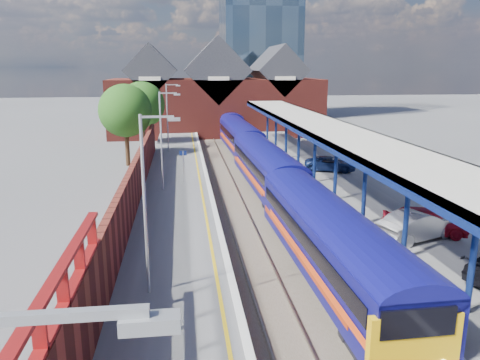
# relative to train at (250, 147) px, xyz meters

# --- Properties ---
(ground) EXTENTS (240.00, 240.00, 0.00)m
(ground) POSITION_rel_train_xyz_m (-1.49, -2.91, -2.12)
(ground) COLOR #5B5B5E
(ground) RESTS_ON ground
(ballast_bed) EXTENTS (6.00, 76.00, 0.06)m
(ballast_bed) POSITION_rel_train_xyz_m (-1.49, -12.91, -2.09)
(ballast_bed) COLOR #473D33
(ballast_bed) RESTS_ON ground
(rails) EXTENTS (4.51, 76.00, 0.14)m
(rails) POSITION_rel_train_xyz_m (-1.49, -12.91, -2.00)
(rails) COLOR slate
(rails) RESTS_ON ground
(left_platform) EXTENTS (5.00, 76.00, 1.00)m
(left_platform) POSITION_rel_train_xyz_m (-6.99, -12.91, -1.62)
(left_platform) COLOR #565659
(left_platform) RESTS_ON ground
(right_platform) EXTENTS (6.00, 76.00, 1.00)m
(right_platform) POSITION_rel_train_xyz_m (4.51, -12.91, -1.62)
(right_platform) COLOR #565659
(right_platform) RESTS_ON ground
(coping_left) EXTENTS (0.30, 76.00, 0.05)m
(coping_left) POSITION_rel_train_xyz_m (-4.64, -12.91, -1.10)
(coping_left) COLOR silver
(coping_left) RESTS_ON left_platform
(coping_right) EXTENTS (0.30, 76.00, 0.05)m
(coping_right) POSITION_rel_train_xyz_m (1.66, -12.91, -1.10)
(coping_right) COLOR silver
(coping_right) RESTS_ON right_platform
(yellow_line) EXTENTS (0.14, 76.00, 0.01)m
(yellow_line) POSITION_rel_train_xyz_m (-5.24, -12.91, -1.12)
(yellow_line) COLOR yellow
(yellow_line) RESTS_ON left_platform
(train) EXTENTS (3.20, 65.96, 3.45)m
(train) POSITION_rel_train_xyz_m (0.00, 0.00, 0.00)
(train) COLOR #0E0E63
(train) RESTS_ON ground
(canopy) EXTENTS (4.50, 52.00, 4.48)m
(canopy) POSITION_rel_train_xyz_m (3.99, -10.96, 3.13)
(canopy) COLOR navy
(canopy) RESTS_ON right_platform
(lamp_post_b) EXTENTS (1.48, 0.18, 7.00)m
(lamp_post_b) POSITION_rel_train_xyz_m (-7.86, -26.91, 2.87)
(lamp_post_b) COLOR #A5A8AA
(lamp_post_b) RESTS_ON left_platform
(lamp_post_c) EXTENTS (1.48, 0.18, 7.00)m
(lamp_post_c) POSITION_rel_train_xyz_m (-7.86, -10.91, 2.87)
(lamp_post_c) COLOR #A5A8AA
(lamp_post_c) RESTS_ON left_platform
(lamp_post_d) EXTENTS (1.48, 0.18, 7.00)m
(lamp_post_d) POSITION_rel_train_xyz_m (-7.86, 5.09, 2.87)
(lamp_post_d) COLOR #A5A8AA
(lamp_post_d) RESTS_ON left_platform
(platform_sign) EXTENTS (0.55, 0.08, 2.50)m
(platform_sign) POSITION_rel_train_xyz_m (-6.49, -8.91, 0.57)
(platform_sign) COLOR #A5A8AA
(platform_sign) RESTS_ON left_platform
(brick_wall) EXTENTS (0.35, 50.00, 3.86)m
(brick_wall) POSITION_rel_train_xyz_m (-9.59, -19.37, 0.33)
(brick_wall) COLOR maroon
(brick_wall) RESTS_ON left_platform
(station_building) EXTENTS (30.00, 12.12, 13.78)m
(station_building) POSITION_rel_train_xyz_m (-1.49, 25.09, 3.33)
(station_building) COLOR maroon
(station_building) RESTS_ON ground
(glass_tower) EXTENTS (14.20, 14.20, 40.30)m
(glass_tower) POSITION_rel_train_xyz_m (8.51, 47.09, 18.08)
(glass_tower) COLOR #445E74
(glass_tower) RESTS_ON ground
(tree_near) EXTENTS (5.20, 5.20, 8.10)m
(tree_near) POSITION_rel_train_xyz_m (-11.84, 2.99, 3.23)
(tree_near) COLOR #382314
(tree_near) RESTS_ON ground
(tree_far) EXTENTS (5.20, 5.20, 8.10)m
(tree_far) POSITION_rel_train_xyz_m (-10.84, 10.99, 3.23)
(tree_far) COLOR #382314
(tree_far) RESTS_ON ground
(parked_car_red) EXTENTS (4.68, 3.02, 1.48)m
(parked_car_red) POSITION_rel_train_xyz_m (6.11, -21.94, -0.38)
(parked_car_red) COLOR #A50D1E
(parked_car_red) RESTS_ON right_platform
(parked_car_silver) EXTENTS (4.76, 3.05, 1.48)m
(parked_car_silver) POSITION_rel_train_xyz_m (5.37, -22.62, -0.38)
(parked_car_silver) COLOR #A7A7AB
(parked_car_silver) RESTS_ON right_platform
(parked_car_blue) EXTENTS (4.78, 3.42, 1.21)m
(parked_car_blue) POSITION_rel_train_xyz_m (6.02, -6.18, -0.52)
(parked_car_blue) COLOR navy
(parked_car_blue) RESTS_ON right_platform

